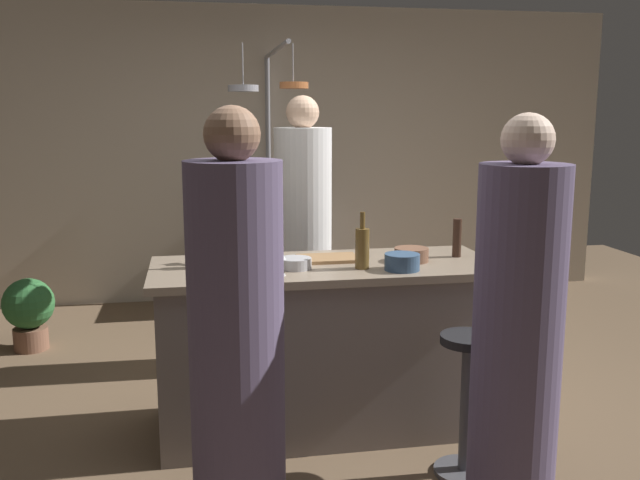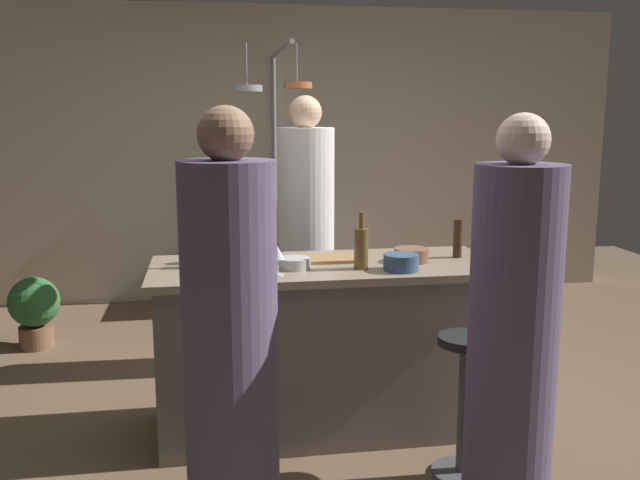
{
  "view_description": "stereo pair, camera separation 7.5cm",
  "coord_description": "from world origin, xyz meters",
  "px_view_note": "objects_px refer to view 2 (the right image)",
  "views": [
    {
      "loc": [
        -0.67,
        -3.48,
        1.68
      ],
      "look_at": [
        0.0,
        0.15,
        1.0
      ],
      "focal_mm": 39.08,
      "sensor_mm": 36.0,
      "label": 1
    },
    {
      "loc": [
        -0.59,
        -3.49,
        1.68
      ],
      "look_at": [
        0.0,
        0.15,
        1.0
      ],
      "focal_mm": 39.08,
      "sensor_mm": 36.0,
      "label": 2
    }
  ],
  "objects_px": {
    "potted_plant": "(34,308)",
    "wine_bottle_dark": "(261,244)",
    "guest_right": "(513,343)",
    "mixing_bowl_wooden": "(411,255)",
    "chef": "(306,242)",
    "wine_glass_near_right_guest": "(277,254)",
    "wine_bottle_amber": "(361,247)",
    "stove_range": "(278,255)",
    "mixing_bowl_blue": "(401,262)",
    "wine_glass_by_chef": "(229,257)",
    "bar_stool_left": "(234,415)",
    "wine_bottle_red": "(243,240)",
    "guest_left": "(231,351)",
    "wine_bottle_white": "(223,243)",
    "mixing_bowl_steel": "(294,263)",
    "wine_glass_near_left_guest": "(194,243)",
    "pepper_mill": "(458,238)",
    "cutting_board": "(328,258)",
    "bar_stool_right": "(464,399)"
  },
  "relations": [
    {
      "from": "guest_right",
      "to": "mixing_bowl_wooden",
      "type": "relative_size",
      "value": 9.27
    },
    {
      "from": "chef",
      "to": "wine_glass_near_right_guest",
      "type": "relative_size",
      "value": 12.24
    },
    {
      "from": "wine_glass_by_chef",
      "to": "wine_bottle_dark",
      "type": "bearing_deg",
      "value": 58.39
    },
    {
      "from": "guest_left",
      "to": "chef",
      "type": "bearing_deg",
      "value": 73.99
    },
    {
      "from": "wine_bottle_dark",
      "to": "bar_stool_left",
      "type": "bearing_deg",
      "value": -105.37
    },
    {
      "from": "guest_left",
      "to": "wine_glass_near_right_guest",
      "type": "bearing_deg",
      "value": 71.1
    },
    {
      "from": "cutting_board",
      "to": "wine_bottle_dark",
      "type": "height_order",
      "value": "wine_bottle_dark"
    },
    {
      "from": "potted_plant",
      "to": "mixing_bowl_wooden",
      "type": "height_order",
      "value": "mixing_bowl_wooden"
    },
    {
      "from": "potted_plant",
      "to": "wine_glass_by_chef",
      "type": "distance_m",
      "value": 2.39
    },
    {
      "from": "chef",
      "to": "wine_bottle_amber",
      "type": "height_order",
      "value": "chef"
    },
    {
      "from": "wine_glass_by_chef",
      "to": "wine_bottle_red",
      "type": "bearing_deg",
      "value": 76.13
    },
    {
      "from": "mixing_bowl_blue",
      "to": "wine_bottle_white",
      "type": "bearing_deg",
      "value": 165.37
    },
    {
      "from": "stove_range",
      "to": "mixing_bowl_blue",
      "type": "bearing_deg",
      "value": -82.45
    },
    {
      "from": "stove_range",
      "to": "wine_glass_near_right_guest",
      "type": "relative_size",
      "value": 6.1
    },
    {
      "from": "guest_left",
      "to": "potted_plant",
      "type": "distance_m",
      "value": 2.92
    },
    {
      "from": "wine_bottle_amber",
      "to": "wine_bottle_white",
      "type": "xyz_separation_m",
      "value": [
        -0.69,
        0.16,
        0.02
      ]
    },
    {
      "from": "potted_plant",
      "to": "wine_bottle_amber",
      "type": "distance_m",
      "value": 2.75
    },
    {
      "from": "bar_stool_right",
      "to": "wine_bottle_white",
      "type": "height_order",
      "value": "wine_bottle_white"
    },
    {
      "from": "stove_range",
      "to": "guest_right",
      "type": "bearing_deg",
      "value": -80.43
    },
    {
      "from": "stove_range",
      "to": "mixing_bowl_blue",
      "type": "distance_m",
      "value": 2.73
    },
    {
      "from": "potted_plant",
      "to": "mixing_bowl_blue",
      "type": "xyz_separation_m",
      "value": [
        2.2,
        -1.8,
        0.64
      ]
    },
    {
      "from": "mixing_bowl_wooden",
      "to": "wine_bottle_red",
      "type": "bearing_deg",
      "value": 172.51
    },
    {
      "from": "guest_right",
      "to": "wine_bottle_amber",
      "type": "relative_size",
      "value": 5.8
    },
    {
      "from": "wine_glass_near_right_guest",
      "to": "mixing_bowl_wooden",
      "type": "height_order",
      "value": "wine_glass_near_right_guest"
    },
    {
      "from": "wine_glass_by_chef",
      "to": "mixing_bowl_steel",
      "type": "height_order",
      "value": "wine_glass_by_chef"
    },
    {
      "from": "bar_stool_left",
      "to": "mixing_bowl_steel",
      "type": "height_order",
      "value": "mixing_bowl_steel"
    },
    {
      "from": "chef",
      "to": "wine_bottle_red",
      "type": "relative_size",
      "value": 5.62
    },
    {
      "from": "chef",
      "to": "cutting_board",
      "type": "height_order",
      "value": "chef"
    },
    {
      "from": "wine_glass_by_chef",
      "to": "mixing_bowl_blue",
      "type": "xyz_separation_m",
      "value": [
        0.86,
        0.04,
        -0.06
      ]
    },
    {
      "from": "pepper_mill",
      "to": "wine_bottle_dark",
      "type": "bearing_deg",
      "value": -179.43
    },
    {
      "from": "stove_range",
      "to": "guest_right",
      "type": "relative_size",
      "value": 0.53
    },
    {
      "from": "pepper_mill",
      "to": "stove_range",
      "type": "bearing_deg",
      "value": 107.2
    },
    {
      "from": "potted_plant",
      "to": "mixing_bowl_wooden",
      "type": "relative_size",
      "value": 2.87
    },
    {
      "from": "chef",
      "to": "mixing_bowl_steel",
      "type": "bearing_deg",
      "value": -101.01
    },
    {
      "from": "potted_plant",
      "to": "wine_glass_by_chef",
      "type": "xyz_separation_m",
      "value": [
        1.34,
        -1.84,
        0.71
      ]
    },
    {
      "from": "wine_bottle_amber",
      "to": "mixing_bowl_blue",
      "type": "bearing_deg",
      "value": -20.01
    },
    {
      "from": "cutting_board",
      "to": "wine_bottle_amber",
      "type": "xyz_separation_m",
      "value": [
        0.13,
        -0.23,
        0.1
      ]
    },
    {
      "from": "wine_bottle_red",
      "to": "wine_bottle_white",
      "type": "xyz_separation_m",
      "value": [
        -0.1,
        -0.08,
        0.0
      ]
    },
    {
      "from": "mixing_bowl_wooden",
      "to": "bar_stool_left",
      "type": "bearing_deg",
      "value": -148.1
    },
    {
      "from": "chef",
      "to": "bar_stool_left",
      "type": "relative_size",
      "value": 2.63
    },
    {
      "from": "bar_stool_right",
      "to": "wine_glass_near_right_guest",
      "type": "xyz_separation_m",
      "value": [
        -0.82,
        0.4,
        0.63
      ]
    },
    {
      "from": "chef",
      "to": "guest_right",
      "type": "bearing_deg",
      "value": -75.07
    },
    {
      "from": "cutting_board",
      "to": "mixing_bowl_wooden",
      "type": "bearing_deg",
      "value": -14.24
    },
    {
      "from": "bar_stool_left",
      "to": "wine_bottle_red",
      "type": "relative_size",
      "value": 2.14
    },
    {
      "from": "stove_range",
      "to": "wine_bottle_dark",
      "type": "distance_m",
      "value": 2.49
    },
    {
      "from": "wine_glass_near_left_guest",
      "to": "mixing_bowl_blue",
      "type": "bearing_deg",
      "value": -18.57
    },
    {
      "from": "stove_range",
      "to": "wine_bottle_white",
      "type": "relative_size",
      "value": 2.77
    },
    {
      "from": "potted_plant",
      "to": "wine_bottle_dark",
      "type": "bearing_deg",
      "value": -45.63
    },
    {
      "from": "potted_plant",
      "to": "mixing_bowl_blue",
      "type": "relative_size",
      "value": 2.94
    },
    {
      "from": "guest_right",
      "to": "wine_glass_near_right_guest",
      "type": "relative_size",
      "value": 11.5
    }
  ]
}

